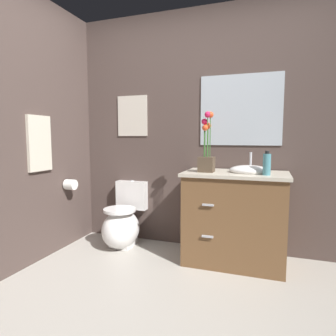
{
  "coord_description": "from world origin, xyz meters",
  "views": [
    {
      "loc": [
        0.64,
        -1.54,
        1.18
      ],
      "look_at": [
        -0.29,
        1.13,
        0.88
      ],
      "focal_mm": 31.12,
      "sensor_mm": 36.0,
      "label": 1
    }
  ],
  "objects_px": {
    "wall_mirror": "(240,110)",
    "hanging_towel": "(39,143)",
    "toilet_paper_roll": "(70,185)",
    "vanity_cabinet": "(235,217)",
    "wall_poster": "(132,116)",
    "soap_bottle": "(267,164)",
    "toilet": "(123,224)",
    "flower_vase": "(207,154)"
  },
  "relations": [
    {
      "from": "wall_mirror",
      "to": "hanging_towel",
      "type": "distance_m",
      "value": 1.97
    },
    {
      "from": "wall_mirror",
      "to": "toilet_paper_roll",
      "type": "xyz_separation_m",
      "value": [
        -1.7,
        -0.46,
        -0.77
      ]
    },
    {
      "from": "vanity_cabinet",
      "to": "wall_poster",
      "type": "height_order",
      "value": "wall_poster"
    },
    {
      "from": "vanity_cabinet",
      "to": "hanging_towel",
      "type": "bearing_deg",
      "value": -163.27
    },
    {
      "from": "vanity_cabinet",
      "to": "soap_bottle",
      "type": "bearing_deg",
      "value": -25.85
    },
    {
      "from": "toilet",
      "to": "wall_mirror",
      "type": "bearing_deg",
      "value": 12.69
    },
    {
      "from": "soap_bottle",
      "to": "wall_mirror",
      "type": "bearing_deg",
      "value": 122.49
    },
    {
      "from": "toilet",
      "to": "vanity_cabinet",
      "type": "height_order",
      "value": "vanity_cabinet"
    },
    {
      "from": "wall_mirror",
      "to": "flower_vase",
      "type": "bearing_deg",
      "value": -126.52
    },
    {
      "from": "hanging_towel",
      "to": "wall_mirror",
      "type": "bearing_deg",
      "value": 25.11
    },
    {
      "from": "toilet",
      "to": "vanity_cabinet",
      "type": "bearing_deg",
      "value": -1.27
    },
    {
      "from": "soap_bottle",
      "to": "toilet_paper_roll",
      "type": "bearing_deg",
      "value": -178.82
    },
    {
      "from": "wall_mirror",
      "to": "hanging_towel",
      "type": "height_order",
      "value": "wall_mirror"
    },
    {
      "from": "vanity_cabinet",
      "to": "wall_poster",
      "type": "xyz_separation_m",
      "value": [
        -1.19,
        0.29,
        0.98
      ]
    },
    {
      "from": "vanity_cabinet",
      "to": "soap_bottle",
      "type": "relative_size",
      "value": 5.04
    },
    {
      "from": "flower_vase",
      "to": "wall_poster",
      "type": "height_order",
      "value": "wall_poster"
    },
    {
      "from": "vanity_cabinet",
      "to": "hanging_towel",
      "type": "relative_size",
      "value": 2.0
    },
    {
      "from": "hanging_towel",
      "to": "toilet_paper_roll",
      "type": "bearing_deg",
      "value": 81.28
    },
    {
      "from": "toilet",
      "to": "wall_poster",
      "type": "height_order",
      "value": "wall_poster"
    },
    {
      "from": "toilet",
      "to": "toilet_paper_roll",
      "type": "xyz_separation_m",
      "value": [
        -0.51,
        -0.2,
        0.44
      ]
    },
    {
      "from": "soap_bottle",
      "to": "toilet_paper_roll",
      "type": "distance_m",
      "value": 1.99
    },
    {
      "from": "flower_vase",
      "to": "vanity_cabinet",
      "type": "bearing_deg",
      "value": 12.58
    },
    {
      "from": "vanity_cabinet",
      "to": "flower_vase",
      "type": "bearing_deg",
      "value": -167.42
    },
    {
      "from": "wall_poster",
      "to": "wall_mirror",
      "type": "height_order",
      "value": "wall_mirror"
    },
    {
      "from": "flower_vase",
      "to": "wall_mirror",
      "type": "distance_m",
      "value": 0.61
    },
    {
      "from": "hanging_towel",
      "to": "toilet_paper_roll",
      "type": "distance_m",
      "value": 0.57
    },
    {
      "from": "wall_poster",
      "to": "hanging_towel",
      "type": "relative_size",
      "value": 0.86
    },
    {
      "from": "wall_poster",
      "to": "toilet_paper_roll",
      "type": "height_order",
      "value": "wall_poster"
    },
    {
      "from": "flower_vase",
      "to": "wall_mirror",
      "type": "relative_size",
      "value": 0.69
    },
    {
      "from": "toilet",
      "to": "soap_bottle",
      "type": "bearing_deg",
      "value": -6.1
    },
    {
      "from": "flower_vase",
      "to": "hanging_towel",
      "type": "height_order",
      "value": "flower_vase"
    },
    {
      "from": "toilet_paper_roll",
      "to": "wall_mirror",
      "type": "bearing_deg",
      "value": 15.27
    },
    {
      "from": "wall_mirror",
      "to": "hanging_towel",
      "type": "bearing_deg",
      "value": -154.89
    },
    {
      "from": "toilet",
      "to": "wall_mirror",
      "type": "distance_m",
      "value": 1.71
    },
    {
      "from": "toilet",
      "to": "toilet_paper_roll",
      "type": "relative_size",
      "value": 6.27
    },
    {
      "from": "toilet",
      "to": "flower_vase",
      "type": "xyz_separation_m",
      "value": [
        0.93,
        -0.09,
        0.79
      ]
    },
    {
      "from": "vanity_cabinet",
      "to": "wall_poster",
      "type": "distance_m",
      "value": 1.57
    },
    {
      "from": "toilet",
      "to": "wall_poster",
      "type": "distance_m",
      "value": 1.21
    },
    {
      "from": "toilet",
      "to": "soap_bottle",
      "type": "height_order",
      "value": "soap_bottle"
    },
    {
      "from": "wall_poster",
      "to": "toilet",
      "type": "bearing_deg",
      "value": -90.0
    },
    {
      "from": "flower_vase",
      "to": "soap_bottle",
      "type": "xyz_separation_m",
      "value": [
        0.53,
        -0.07,
        -0.08
      ]
    },
    {
      "from": "soap_bottle",
      "to": "wall_poster",
      "type": "relative_size",
      "value": 0.46
    }
  ]
}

